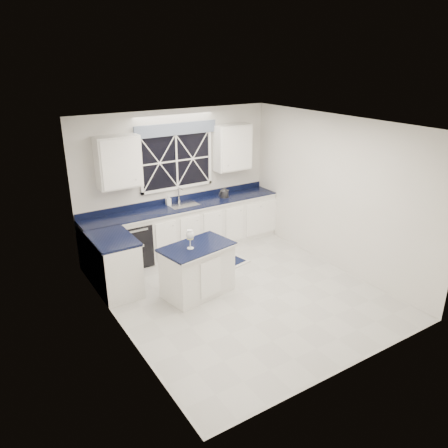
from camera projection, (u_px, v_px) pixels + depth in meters
ground at (241, 292)px, 7.15m from camera, size 4.50×4.50×0.00m
back_wall at (176, 181)px, 8.43m from camera, size 4.00×0.10×2.70m
base_cabinets at (174, 235)px, 8.22m from camera, size 3.99×1.60×0.90m
countertop at (184, 206)px, 8.35m from camera, size 3.98×0.64×0.04m
dishwasher at (132, 243)px, 7.98m from camera, size 0.60×0.58×0.82m
window at (176, 157)px, 8.22m from camera, size 1.65×0.09×1.26m
upper_cabinets at (179, 154)px, 8.09m from camera, size 3.10×0.34×0.90m
faucet at (179, 194)px, 8.44m from camera, size 0.05×0.20×0.30m
island at (197, 270)px, 6.96m from camera, size 1.23×0.87×0.84m
rug at (215, 265)px, 8.04m from camera, size 1.31×0.95×0.02m
kettle at (224, 193)px, 8.76m from camera, size 0.29×0.20×0.20m
wine_glass at (190, 236)px, 6.65m from camera, size 0.13×0.13×0.30m
soap_bottle at (168, 200)px, 8.31m from camera, size 0.09×0.09×0.20m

